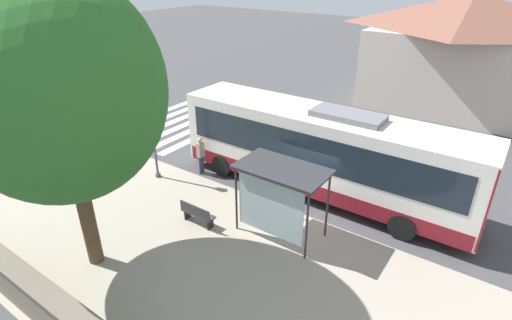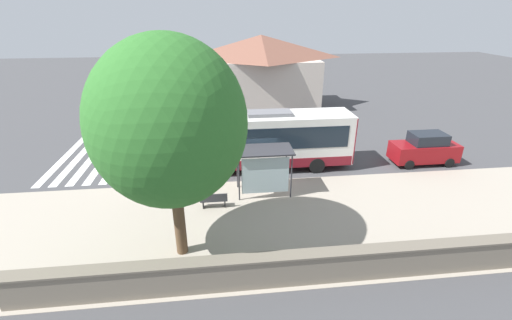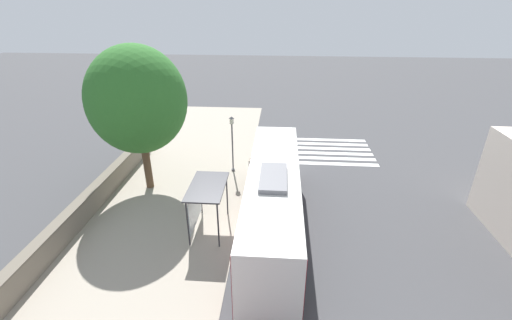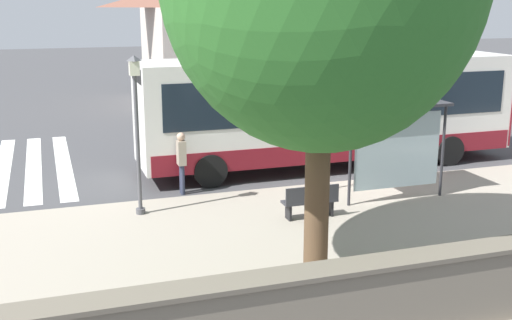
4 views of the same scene
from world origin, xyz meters
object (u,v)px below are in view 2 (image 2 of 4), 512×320
bus (255,140)px  parked_car_behind_bus (425,149)px  pedestrian (169,167)px  bench (214,200)px  bus_shelter (264,158)px  street_lamp_near (136,156)px  shade_tree (169,124)px

bus → parked_car_behind_bus: size_ratio=2.89×
pedestrian → bench: (-3.12, -2.61, -0.59)m
bus → bench: bus is taller
bench → parked_car_behind_bus: size_ratio=0.33×
bus_shelter → parked_car_behind_bus: 11.66m
bus_shelter → street_lamp_near: 6.82m
bus → shade_tree: shade_tree is taller
bus → bus_shelter: bearing=-177.9°
bus → street_lamp_near: bearing=114.3°
street_lamp_near → parked_car_behind_bus: (2.45, -18.02, -1.40)m
bench → street_lamp_near: 4.76m
pedestrian → bench: 4.10m
street_lamp_near → bus: bearing=-65.7°
bus_shelter → shade_tree: bearing=138.0°
bus_shelter → parked_car_behind_bus: bus_shelter is taller
street_lamp_near → shade_tree: bearing=-152.7°
bench → parked_car_behind_bus: (4.13, -14.02, 0.55)m
bus → shade_tree: 9.85m
street_lamp_near → shade_tree: 6.68m
bus_shelter → pedestrian: bus_shelter is taller
bus_shelter → parked_car_behind_bus: (2.95, -11.22, -1.18)m
bus_shelter → shade_tree: (-4.62, 4.16, 3.60)m
bench → street_lamp_near: (1.68, 4.00, 1.95)m
bench → shade_tree: (-3.43, 1.36, 5.33)m
pedestrian → parked_car_behind_bus: (1.02, -16.63, -0.03)m
bus → shade_tree: size_ratio=1.38×
bus → pedestrian: size_ratio=6.97×
pedestrian → street_lamp_near: 2.42m
street_lamp_near → parked_car_behind_bus: street_lamp_near is taller
bus → shade_tree: (-8.12, 4.03, 3.85)m
shade_tree → pedestrian: bearing=10.8°
bus_shelter → parked_car_behind_bus: size_ratio=0.73×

